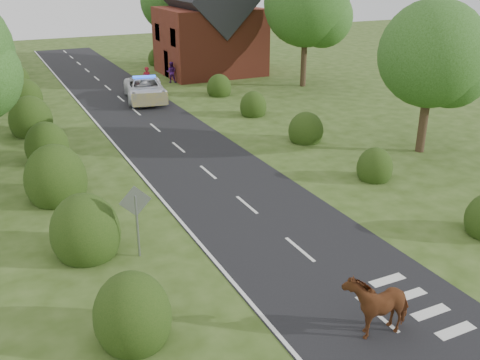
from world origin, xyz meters
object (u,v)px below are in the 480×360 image
pedestrian_red (147,79)px  pedestrian_purple (171,72)px  police_van (145,89)px  cow (377,306)px  road_sign (136,211)px

pedestrian_red → pedestrian_purple: 3.19m
police_van → cow: bearing=-83.7°
road_sign → police_van: road_sign is taller
cow → pedestrian_purple: pedestrian_purple is taller
pedestrian_red → road_sign: bearing=67.8°
pedestrian_purple → road_sign: bearing=91.1°
police_van → pedestrian_red: (1.06, 3.04, 0.09)m
road_sign → pedestrian_red: road_sign is taller
road_sign → pedestrian_purple: 27.70m
road_sign → police_van: (6.49, 20.86, -0.86)m
road_sign → police_van: bearing=72.7°
police_van → pedestrian_red: size_ratio=3.44×
pedestrian_purple → pedestrian_red: bearing=58.3°
road_sign → cow: road_sign is taller
road_sign → cow: 7.95m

